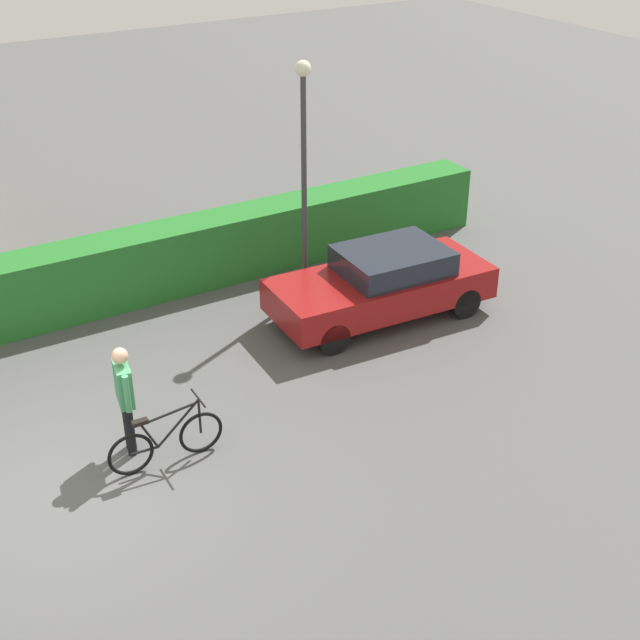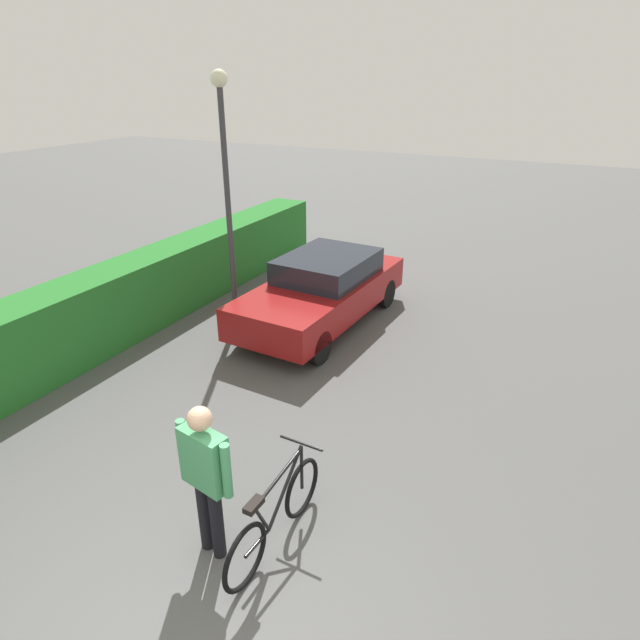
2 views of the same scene
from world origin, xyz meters
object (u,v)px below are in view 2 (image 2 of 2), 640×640
at_px(person_rider, 206,471).
at_px(street_lamp, 226,171).
at_px(bicycle, 276,517).
at_px(parked_car_near, 323,289).

height_order(person_rider, street_lamp, street_lamp).
distance_m(bicycle, street_lamp, 6.01).
xyz_separation_m(bicycle, person_rider, (-0.35, 0.53, 0.63)).
bearing_deg(person_rider, parked_car_near, 15.34).
xyz_separation_m(person_rider, street_lamp, (4.59, 2.94, 1.85)).
bearing_deg(street_lamp, bicycle, -140.76).
height_order(parked_car_near, street_lamp, street_lamp).
bearing_deg(bicycle, person_rider, 123.34).
relative_size(person_rider, street_lamp, 0.38).
bearing_deg(street_lamp, person_rider, -147.38).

